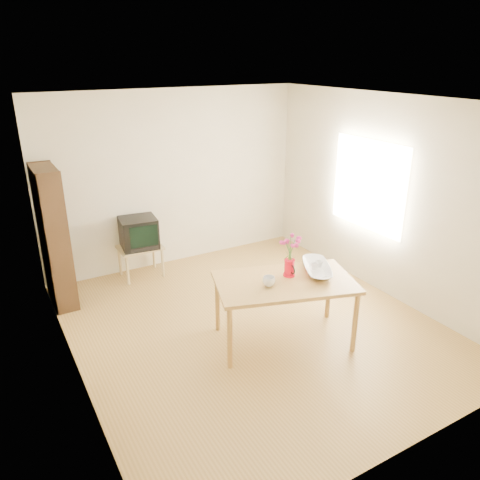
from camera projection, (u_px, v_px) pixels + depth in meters
room at (256, 223)px, 5.15m from camera, size 4.50×4.50×4.50m
table at (285, 287)px, 5.09m from camera, size 1.68×1.26×0.75m
tv_stand at (140, 251)px, 6.73m from camera, size 0.60×0.45×0.46m
bookshelf at (55, 242)px, 5.86m from camera, size 0.28×0.70×1.80m
pitcher at (289, 268)px, 5.14m from camera, size 0.13×0.21×0.20m
flowers at (290, 247)px, 5.05m from camera, size 0.22×0.22×0.31m
mug at (269, 281)px, 4.93m from camera, size 0.17×0.17×0.10m
bowl at (318, 255)px, 5.20m from camera, size 0.58×0.58×0.41m
teacup_a at (315, 259)px, 5.20m from camera, size 0.09×0.09×0.06m
teacup_b at (320, 257)px, 5.26m from camera, size 0.09×0.09×0.06m
television at (138, 232)px, 6.64m from camera, size 0.54×0.51×0.43m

